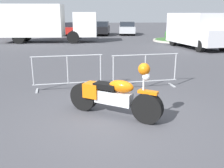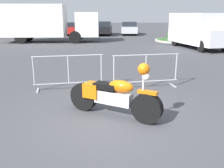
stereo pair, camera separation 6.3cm
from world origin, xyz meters
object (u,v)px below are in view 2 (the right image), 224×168
motorcycle (113,95)px  box_truck (45,22)px  pedestrian (82,29)px  crowd_barrier_far (146,71)px  delivery_van (198,29)px  parked_car_black (103,28)px  parked_car_white (50,28)px  crowd_barrier_near (68,72)px  parked_car_silver (129,28)px  parked_car_maroon (22,29)px  parked_car_red (77,29)px

motorcycle → box_truck: (-4.24, 15.72, 1.14)m
box_truck → pedestrian: bearing=47.9°
crowd_barrier_far → box_truck: box_truck is taller
delivery_van → parked_car_black: (-5.92, 11.14, -0.50)m
parked_car_white → parked_car_black: 5.80m
box_truck → parked_car_black: box_truck is taller
crowd_barrier_near → crowd_barrier_far: size_ratio=1.00×
parked_car_white → parked_car_silver: size_ratio=1.04×
motorcycle → box_truck: box_truck is taller
box_truck → parked_car_silver: box_truck is taller
motorcycle → pedestrian: (-1.40, 18.60, 0.42)m
parked_car_maroon → parked_car_black: parked_car_black is taller
parked_car_maroon → parked_car_red: bearing=-83.9°
parked_car_red → parked_car_black: size_ratio=0.94×
crowd_barrier_far → delivery_van: bearing=59.2°
crowd_barrier_near → box_truck: box_truck is taller
motorcycle → parked_car_black: parked_car_black is taller
motorcycle → parked_car_maroon: size_ratio=0.47×
crowd_barrier_far → parked_car_silver: 20.65m
motorcycle → box_truck: 16.32m
box_truck → parked_car_white: (-0.82, 7.12, -0.90)m
motorcycle → crowd_barrier_near: size_ratio=0.95×
parked_car_white → parked_car_silver: (8.68, -0.14, -0.03)m
box_truck → parked_car_black: bearing=56.2°
motorcycle → parked_car_red: 22.73m
motorcycle → parked_car_silver: bearing=113.9°
motorcycle → parked_car_red: (-2.17, 22.62, 0.20)m
crowd_barrier_near → pedestrian: (-0.20, 16.41, 0.37)m
crowd_barrier_near → parked_car_white: bearing=100.6°
crowd_barrier_near → parked_car_black: (1.92, 20.27, 0.18)m
parked_car_maroon → parked_car_red: (5.79, -0.10, -0.03)m
parked_car_white → parked_car_red: 2.90m
parked_car_black → motorcycle: bearing=-174.8°
box_truck → motorcycle: bearing=-72.3°
parked_car_maroon → parked_car_black: size_ratio=0.97×
crowd_barrier_near → parked_car_silver: (4.82, 20.51, 0.15)m
parked_car_white → pedestrian: pedestrian is taller
parked_car_white → parked_car_silver: bearing=-83.9°
motorcycle → parked_car_red: bearing=128.4°
box_truck → delivery_van: box_truck is taller
pedestrian → crowd_barrier_far: bearing=170.7°
crowd_barrier_far → parked_car_black: (-0.48, 20.27, 0.18)m
delivery_van → parked_car_maroon: delivery_van is taller
delivery_van → parked_car_black: delivery_van is taller
delivery_van → parked_car_maroon: bearing=-138.4°
parked_car_silver → pedestrian: (-5.01, -4.10, 0.21)m
motorcycle → crowd_barrier_far: 2.50m
crowd_barrier_far → delivery_van: 10.65m
motorcycle → crowd_barrier_near: motorcycle is taller
motorcycle → delivery_van: (6.64, 11.32, 0.74)m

